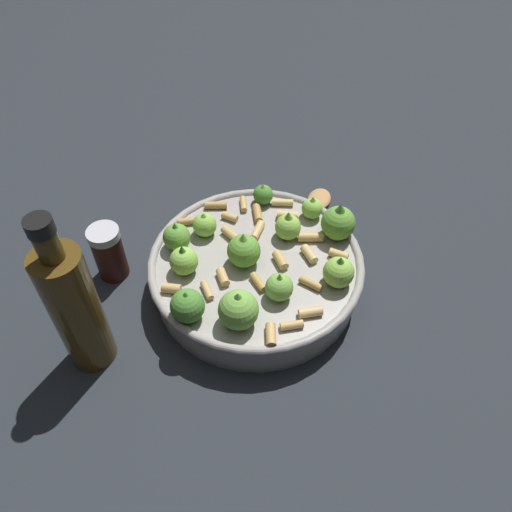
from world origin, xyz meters
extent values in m
plane|color=#23282D|center=(0.00, 0.00, 0.00)|extent=(2.40, 2.40, 0.00)
cylinder|color=#9E9993|center=(0.00, 0.00, 0.02)|extent=(0.27, 0.27, 0.05)
torus|color=#9E9993|center=(0.00, 0.00, 0.05)|extent=(0.28, 0.28, 0.01)
sphere|color=#8CC64C|center=(-0.03, -0.06, 0.07)|extent=(0.04, 0.04, 0.04)
cone|color=#75B247|center=(-0.03, -0.06, 0.09)|extent=(0.02, 0.02, 0.02)
sphere|color=#609E38|center=(0.01, 0.01, 0.07)|extent=(0.04, 0.04, 0.04)
cone|color=#8CC64C|center=(0.01, 0.01, 0.09)|extent=(0.02, 0.02, 0.02)
sphere|color=#75B247|center=(-0.01, 0.10, 0.07)|extent=(0.05, 0.05, 0.05)
cone|color=#4C8933|center=(-0.01, 0.10, 0.10)|extent=(0.02, 0.02, 0.02)
sphere|color=#4C8933|center=(0.05, 0.11, 0.07)|extent=(0.04, 0.04, 0.04)
cone|color=#4C8933|center=(0.05, 0.11, 0.09)|extent=(0.02, 0.02, 0.01)
sphere|color=#8CC64C|center=(-0.11, 0.00, 0.07)|extent=(0.04, 0.04, 0.04)
cone|color=#4C8933|center=(-0.11, 0.00, 0.09)|extent=(0.02, 0.02, 0.02)
sphere|color=#75B247|center=(-0.05, 0.04, 0.07)|extent=(0.03, 0.03, 0.03)
cone|color=#8CC64C|center=(-0.05, 0.04, 0.08)|extent=(0.01, 0.01, 0.02)
sphere|color=#4C8933|center=(0.03, -0.11, 0.06)|extent=(0.03, 0.03, 0.03)
cone|color=#8CC64C|center=(0.03, -0.11, 0.08)|extent=(0.01, 0.01, 0.01)
sphere|color=#8CC64C|center=(0.08, -0.02, 0.07)|extent=(0.03, 0.03, 0.03)
cone|color=#75B247|center=(0.08, -0.02, 0.08)|extent=(0.02, 0.02, 0.01)
sphere|color=#609E38|center=(-0.09, -0.08, 0.07)|extent=(0.05, 0.05, 0.05)
cone|color=#4C8933|center=(-0.09, -0.08, 0.10)|extent=(0.02, 0.02, 0.02)
sphere|color=#8CC64C|center=(0.08, 0.05, 0.07)|extent=(0.04, 0.04, 0.04)
cone|color=#4C8933|center=(0.08, 0.05, 0.09)|extent=(0.01, 0.01, 0.02)
sphere|color=#609E38|center=(0.11, 0.01, 0.07)|extent=(0.04, 0.04, 0.04)
cone|color=#4C8933|center=(0.11, 0.01, 0.09)|extent=(0.01, 0.01, 0.01)
sphere|color=#8CC64C|center=(-0.05, -0.11, 0.06)|extent=(0.03, 0.03, 0.03)
cone|color=#75B247|center=(-0.05, -0.11, 0.08)|extent=(0.01, 0.01, 0.01)
cylinder|color=tan|center=(-0.08, 0.02, 0.05)|extent=(0.03, 0.02, 0.01)
cylinder|color=tan|center=(0.11, -0.03, 0.05)|extent=(0.03, 0.02, 0.01)
cylinder|color=tan|center=(-0.10, -0.04, 0.05)|extent=(0.03, 0.01, 0.01)
cylinder|color=tan|center=(-0.09, 0.06, 0.06)|extent=(0.03, 0.02, 0.01)
cylinder|color=tan|center=(0.09, -0.08, 0.05)|extent=(0.03, 0.02, 0.01)
cylinder|color=tan|center=(0.03, 0.04, 0.06)|extent=(0.02, 0.03, 0.01)
cylinder|color=tan|center=(-0.02, -0.09, 0.06)|extent=(0.03, 0.02, 0.01)
cylinder|color=tan|center=(-0.03, -0.01, 0.06)|extent=(0.03, 0.03, 0.01)
cylinder|color=tan|center=(-0.07, 0.08, 0.05)|extent=(0.03, 0.02, 0.01)
cylinder|color=tan|center=(0.04, -0.03, 0.06)|extent=(0.04, 0.03, 0.01)
cylinder|color=tan|center=(-0.06, -0.03, 0.06)|extent=(0.03, 0.03, 0.01)
cylinder|color=tan|center=(0.00, -0.12, 0.05)|extent=(0.03, 0.02, 0.01)
cylinder|color=tan|center=(0.05, -0.09, 0.05)|extent=(0.02, 0.03, 0.01)
cylinder|color=tan|center=(0.03, -0.08, 0.05)|extent=(0.02, 0.03, 0.01)
cylinder|color=tan|center=(0.04, 0.07, 0.05)|extent=(0.02, 0.03, 0.01)
cylinder|color=tan|center=(0.01, -0.05, 0.05)|extent=(0.01, 0.03, 0.01)
cylinder|color=tan|center=(-0.02, 0.04, 0.05)|extent=(0.03, 0.03, 0.01)
cylinder|color=tan|center=(0.06, -0.06, 0.05)|extent=(0.02, 0.01, 0.01)
cylinder|color=tan|center=(0.08, 0.08, 0.06)|extent=(0.03, 0.02, 0.01)
cylinder|color=tan|center=(-0.06, 0.11, 0.06)|extent=(0.02, 0.03, 0.01)
cylinder|color=tan|center=(-0.06, -0.06, 0.06)|extent=(0.04, 0.02, 0.01)
cylinder|color=#33140F|center=(0.19, 0.04, 0.04)|extent=(0.04, 0.04, 0.07)
cylinder|color=silver|center=(0.19, 0.04, 0.08)|extent=(0.04, 0.04, 0.01)
cylinder|color=#4C3814|center=(0.15, 0.17, 0.09)|extent=(0.05, 0.05, 0.18)
cylinder|color=#4C3814|center=(0.15, 0.17, 0.19)|extent=(0.02, 0.02, 0.04)
cylinder|color=black|center=(0.15, 0.17, 0.22)|extent=(0.03, 0.03, 0.02)
cylinder|color=#B2844C|center=(-0.04, -0.08, 0.01)|extent=(0.02, 0.19, 0.02)
ellipsoid|color=#B2844C|center=(-0.04, -0.19, 0.01)|extent=(0.04, 0.05, 0.01)
camera|label=1|loc=(-0.15, 0.42, 0.55)|focal=35.93mm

